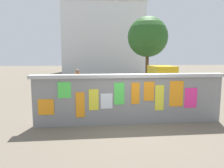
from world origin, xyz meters
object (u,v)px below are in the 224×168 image
at_px(bicycle_near, 103,105).
at_px(person_walking, 180,89).
at_px(person_bystander, 78,80).
at_px(tree_roadside, 148,37).
at_px(auto_rickshaw_truck, 145,83).
at_px(motorcycle, 67,98).

height_order(bicycle_near, person_walking, person_walking).
relative_size(person_walking, person_bystander, 1.00).
height_order(bicycle_near, person_bystander, person_bystander).
bearing_deg(tree_roadside, person_bystander, -133.63).
relative_size(bicycle_near, person_bystander, 1.05).
bearing_deg(tree_roadside, auto_rickshaw_truck, -105.75).
height_order(auto_rickshaw_truck, bicycle_near, auto_rickshaw_truck).
relative_size(auto_rickshaw_truck, person_walking, 2.30).
bearing_deg(tree_roadside, bicycle_near, -114.61).
relative_size(bicycle_near, tree_roadside, 0.30).
distance_m(auto_rickshaw_truck, tree_roadside, 8.21).
distance_m(person_walking, tree_roadside, 10.43).
height_order(motorcycle, person_walking, person_walking).
bearing_deg(bicycle_near, person_walking, 0.20).
distance_m(auto_rickshaw_truck, bicycle_near, 3.64).
relative_size(auto_rickshaw_truck, motorcycle, 1.98).
xyz_separation_m(motorcycle, bicycle_near, (1.65, -1.12, -0.10)).
distance_m(person_walking, person_bystander, 6.01).
bearing_deg(bicycle_near, motorcycle, 145.84).
xyz_separation_m(motorcycle, person_bystander, (0.39, 2.73, 0.52)).
distance_m(motorcycle, tree_roadside, 11.34).
distance_m(motorcycle, person_walking, 5.17).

